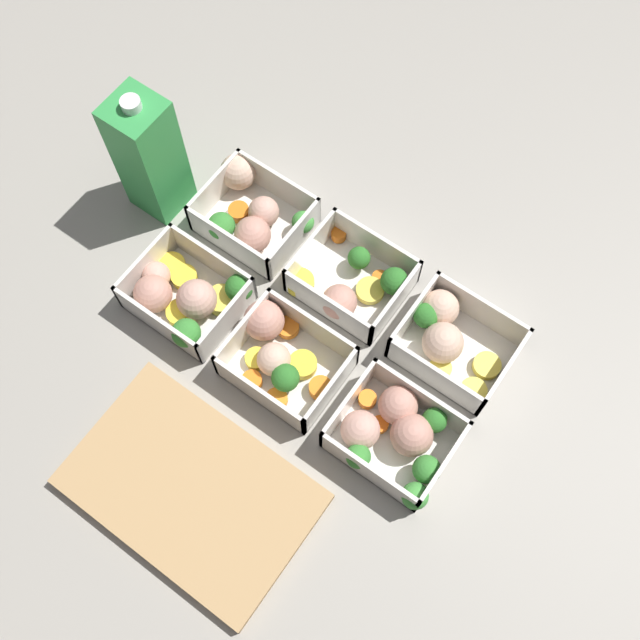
# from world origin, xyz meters

# --- Properties ---
(ground_plane) EXTENTS (4.00, 4.00, 0.00)m
(ground_plane) POSITION_xyz_m (0.00, 0.00, 0.00)
(ground_plane) COLOR gray
(container_near_left) EXTENTS (0.14, 0.12, 0.06)m
(container_near_left) POSITION_xyz_m (-0.14, -0.07, 0.02)
(container_near_left) COLOR silver
(container_near_left) RESTS_ON ground_plane
(container_near_center) EXTENTS (0.15, 0.13, 0.06)m
(container_near_center) POSITION_xyz_m (-0.00, -0.07, 0.02)
(container_near_center) COLOR silver
(container_near_center) RESTS_ON ground_plane
(container_near_right) EXTENTS (0.17, 0.13, 0.06)m
(container_near_right) POSITION_xyz_m (0.16, -0.07, 0.03)
(container_near_right) COLOR silver
(container_near_right) RESTS_ON ground_plane
(container_far_left) EXTENTS (0.14, 0.12, 0.06)m
(container_far_left) POSITION_xyz_m (-0.16, 0.07, 0.03)
(container_far_left) COLOR silver
(container_far_left) RESTS_ON ground_plane
(container_far_center) EXTENTS (0.15, 0.12, 0.06)m
(container_far_center) POSITION_xyz_m (0.01, 0.07, 0.02)
(container_far_center) COLOR silver
(container_far_center) RESTS_ON ground_plane
(container_far_right) EXTENTS (0.14, 0.12, 0.06)m
(container_far_right) POSITION_xyz_m (0.16, 0.07, 0.02)
(container_far_right) COLOR silver
(container_far_right) RESTS_ON ground_plane
(juice_carton) EXTENTS (0.07, 0.07, 0.20)m
(juice_carton) POSITION_xyz_m (0.29, -0.03, 0.10)
(juice_carton) COLOR green
(juice_carton) RESTS_ON ground_plane
(cutting_board) EXTENTS (0.28, 0.18, 0.02)m
(cutting_board) POSITION_xyz_m (0.00, 0.26, 0.01)
(cutting_board) COLOR tan
(cutting_board) RESTS_ON ground_plane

